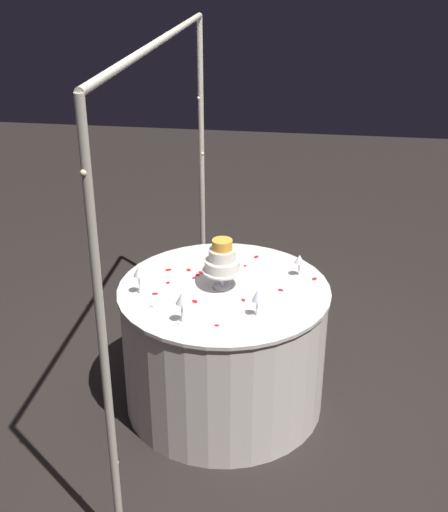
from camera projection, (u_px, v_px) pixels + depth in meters
name	position (u px, v px, depth m)	size (l,w,h in m)	color
ground_plane	(224.00, 400.00, 4.01)	(12.00, 12.00, 0.00)	black
decorative_arch	(164.00, 178.00, 3.44)	(2.28, 0.05, 2.09)	#B7B29E
main_table	(224.00, 346.00, 3.84)	(1.18, 1.18, 0.77)	silver
tiered_cake	(222.00, 260.00, 3.61)	(0.22, 0.22, 0.29)	silver
wine_glass_0	(182.00, 300.00, 3.29)	(0.06, 0.06, 0.17)	silver
wine_glass_1	(299.00, 260.00, 3.76)	(0.06, 0.06, 0.13)	silver
wine_glass_2	(257.00, 297.00, 3.36)	(0.06, 0.06, 0.16)	silver
wine_glass_3	(139.00, 273.00, 3.56)	(0.06, 0.06, 0.17)	silver
cake_knife	(164.00, 296.00, 3.58)	(0.29, 0.11, 0.01)	silver
rose_petal_0	(168.00, 270.00, 3.87)	(0.04, 0.03, 0.00)	red
rose_petal_1	(217.00, 325.00, 3.32)	(0.03, 0.02, 0.00)	red
rose_petal_2	(189.00, 270.00, 3.87)	(0.04, 0.03, 0.00)	red
rose_petal_3	(168.00, 283.00, 3.72)	(0.03, 0.02, 0.00)	red
rose_petal_4	(195.00, 301.00, 3.54)	(0.04, 0.03, 0.00)	red
rose_petal_5	(281.00, 290.00, 3.65)	(0.03, 0.02, 0.00)	red
rose_petal_6	(243.00, 300.00, 3.55)	(0.03, 0.02, 0.00)	red
rose_petal_7	(245.00, 266.00, 3.91)	(0.02, 0.02, 0.00)	red
rose_petal_8	(194.00, 278.00, 3.78)	(0.03, 0.02, 0.00)	red
rose_petal_9	(155.00, 294.00, 3.61)	(0.04, 0.02, 0.00)	red
rose_petal_10	(314.00, 279.00, 3.77)	(0.04, 0.03, 0.00)	red
rose_petal_11	(256.00, 257.00, 4.02)	(0.04, 0.03, 0.00)	red
rose_petal_12	(201.00, 273.00, 3.84)	(0.04, 0.03, 0.00)	red
rose_petal_13	(198.00, 275.00, 3.81)	(0.03, 0.02, 0.00)	red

